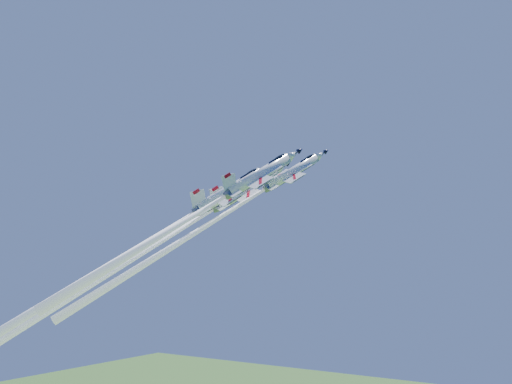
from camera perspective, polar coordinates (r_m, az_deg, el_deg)
The scene contains 4 objects.
jet_lead at distance 96.13m, azimuth -4.92°, elevation -3.33°, with size 24.66×33.21×35.63m.
jet_left at distance 101.57m, azimuth -13.18°, elevation -7.10°, with size 33.68×46.00×49.68m.
jet_right at distance 88.41m, azimuth -7.07°, elevation -2.85°, with size 22.51×29.39×31.04m.
jet_slot at distance 94.81m, azimuth -14.70°, elevation -7.22°, with size 31.39×42.65×45.96m.
Camera 1 is at (53.20, -80.80, 75.71)m, focal length 40.00 mm.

